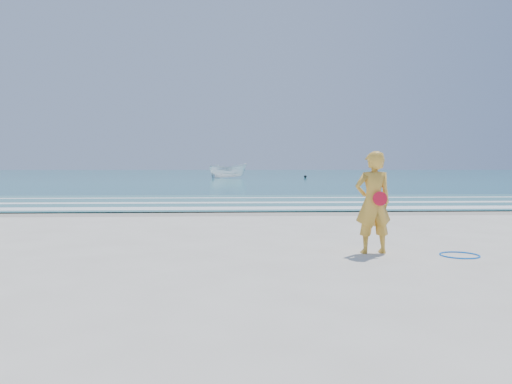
{
  "coord_description": "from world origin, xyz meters",
  "views": [
    {
      "loc": [
        -0.51,
        -8.65,
        1.66
      ],
      "look_at": [
        0.09,
        4.0,
        1.0
      ],
      "focal_mm": 35.0,
      "sensor_mm": 36.0,
      "label": 1
    }
  ],
  "objects": [
    {
      "name": "foam_near",
      "position": [
        0.0,
        10.3,
        0.05
      ],
      "size": [
        400.0,
        1.4,
        0.01
      ],
      "primitive_type": "cube",
      "color": "white",
      "rests_on": "shallow"
    },
    {
      "name": "ocean",
      "position": [
        0.0,
        105.0,
        0.02
      ],
      "size": [
        400.0,
        190.0,
        0.04
      ],
      "primitive_type": "cube",
      "color": "#19727F",
      "rests_on": "ground"
    },
    {
      "name": "wet_sand",
      "position": [
        0.0,
        9.0,
        0.0
      ],
      "size": [
        400.0,
        2.4,
        0.0
      ],
      "primitive_type": "cube",
      "color": "#B2A893",
      "rests_on": "ground"
    },
    {
      "name": "foam_far",
      "position": [
        0.0,
        16.5,
        0.05
      ],
      "size": [
        400.0,
        0.6,
        0.01
      ],
      "primitive_type": "cube",
      "color": "white",
      "rests_on": "shallow"
    },
    {
      "name": "foam_mid",
      "position": [
        0.0,
        13.2,
        0.05
      ],
      "size": [
        400.0,
        0.9,
        0.01
      ],
      "primitive_type": "cube",
      "color": "white",
      "rests_on": "shallow"
    },
    {
      "name": "hoop",
      "position": [
        3.69,
        0.31,
        0.01
      ],
      "size": [
        0.83,
        0.83,
        0.03
      ],
      "primitive_type": "torus",
      "rotation": [
        0.0,
        0.0,
        -0.17
      ],
      "color": "#0D74F6",
      "rests_on": "ground"
    },
    {
      "name": "buoy",
      "position": [
        9.28,
        58.02,
        0.23
      ],
      "size": [
        0.39,
        0.39,
        0.39
      ],
      "primitive_type": "sphere",
      "color": "black",
      "rests_on": "ocean"
    },
    {
      "name": "woman",
      "position": [
        2.16,
        0.67,
        0.97
      ],
      "size": [
        0.75,
        0.54,
        1.94
      ],
      "color": "gold",
      "rests_on": "ground"
    },
    {
      "name": "shallow",
      "position": [
        0.0,
        14.0,
        0.04
      ],
      "size": [
        400.0,
        10.0,
        0.01
      ],
      "primitive_type": "cube",
      "color": "#59B7AD",
      "rests_on": "ocean"
    },
    {
      "name": "ground",
      "position": [
        0.0,
        0.0,
        0.0
      ],
      "size": [
        400.0,
        400.0,
        0.0
      ],
      "primitive_type": "plane",
      "color": "silver",
      "rests_on": "ground"
    },
    {
      "name": "boat",
      "position": [
        -1.09,
        57.55,
        1.02
      ],
      "size": [
        5.32,
        2.72,
        1.96
      ],
      "primitive_type": "imported",
      "rotation": [
        0.0,
        0.0,
        1.74
      ],
      "color": "white",
      "rests_on": "ocean"
    }
  ]
}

